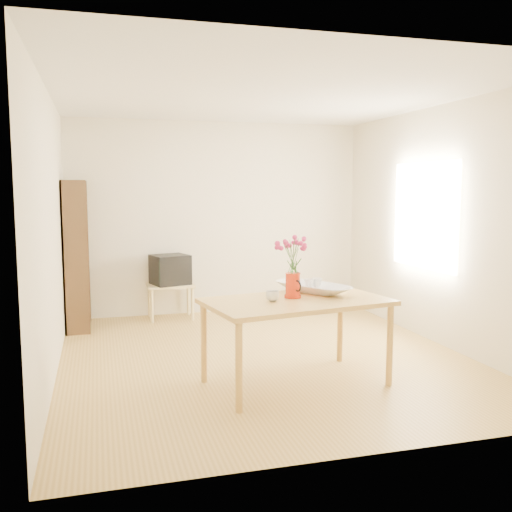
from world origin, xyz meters
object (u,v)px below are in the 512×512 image
object	(u,v)px
mug	(273,296)
television	(170,269)
table	(296,308)
bowl	(313,267)
pitcher	(293,286)

from	to	relation	value
mug	television	world-z (taller)	television
table	bowl	world-z (taller)	bowl
bowl	mug	bearing A→B (deg)	-148.62
mug	pitcher	bearing A→B (deg)	168.32
table	television	world-z (taller)	television
television	bowl	bearing A→B (deg)	-84.53
pitcher	television	world-z (taller)	pitcher
bowl	table	bearing A→B (deg)	-133.29
mug	bowl	distance (m)	0.60
pitcher	mug	size ratio (longest dim) A/B	1.95
mug	bowl	xyz separation A→B (m)	(0.48, 0.29, 0.20)
mug	bowl	world-z (taller)	bowl
pitcher	bowl	bearing A→B (deg)	21.81
table	bowl	xyz separation A→B (m)	(0.26, 0.28, 0.31)
table	pitcher	bearing A→B (deg)	82.27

